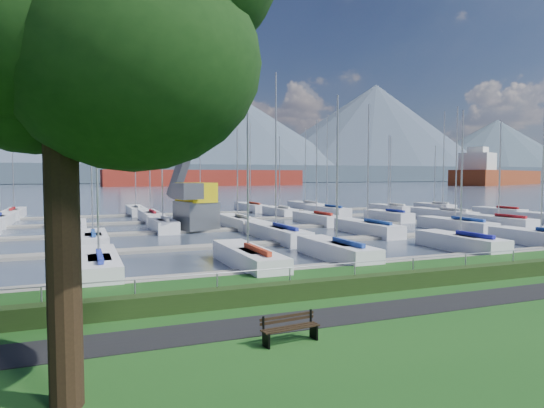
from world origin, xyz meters
TOP-DOWN VIEW (x-y plane):
  - path at (0.00, -3.00)m, footprint 160.00×2.00m
  - water at (0.00, 260.00)m, footprint 800.00×540.00m
  - hedge at (0.00, -0.40)m, footprint 80.00×0.70m
  - fence at (0.00, 0.00)m, footprint 80.00×0.04m
  - foothill at (0.00, 330.00)m, footprint 900.00×80.00m
  - mountains at (7.35, 404.62)m, footprint 1190.00×360.00m
  - docks at (0.00, 26.00)m, footprint 90.00×41.60m
  - bench_left at (-6.12, -4.80)m, footprint 1.83×0.60m
  - crane at (-1.29, 27.86)m, footprint 7.32×13.05m
  - cargo_ship_mid at (42.29, 218.56)m, footprint 98.70×19.85m
  - cargo_ship_east at (199.59, 182.73)m, footprint 91.93×56.03m
  - sailboat_fleet at (-2.12, 29.64)m, footprint 75.65×50.50m

SIDE VIEW (x-z plane):
  - water at x=0.00m, z-range -0.50..-0.30m
  - docks at x=0.00m, z-range -0.34..-0.09m
  - path at x=0.00m, z-range -0.01..0.03m
  - hedge at x=0.00m, z-range 0.00..0.70m
  - bench_left at x=-6.12m, z-range -0.01..0.84m
  - fence at x=0.00m, z-range 1.18..1.22m
  - cargo_ship_mid at x=42.29m, z-range -7.20..14.30m
  - cargo_ship_east at x=199.59m, z-range -7.15..14.35m
  - crane at x=-1.29m, z-range -5.85..16.50m
  - sailboat_fleet at x=-2.12m, z-range -1.38..12.18m
  - foothill at x=0.00m, z-range 0.00..12.00m
  - mountains at x=7.35m, z-range -10.82..104.18m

